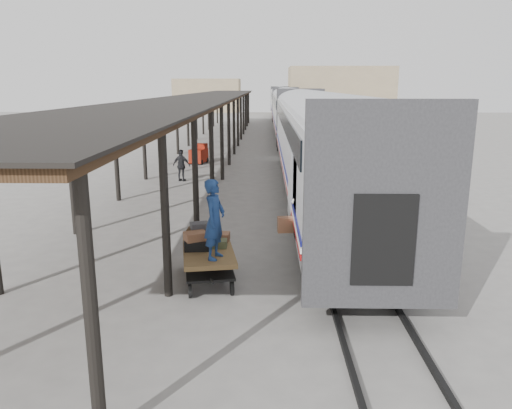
{
  "coord_description": "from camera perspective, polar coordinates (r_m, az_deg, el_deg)",
  "views": [
    {
      "loc": [
        0.97,
        -13.06,
        4.91
      ],
      "look_at": [
        0.7,
        0.29,
        1.7
      ],
      "focal_mm": 35.0,
      "sensor_mm": 36.0,
      "label": 1
    }
  ],
  "objects": [
    {
      "name": "ground",
      "position": [
        13.99,
        -2.91,
        -7.05
      ],
      "size": [
        160.0,
        160.0,
        0.0
      ],
      "primitive_type": "plane",
      "color": "slate",
      "rests_on": "ground"
    },
    {
      "name": "building_far",
      "position": [
        91.99,
        9.55,
        12.77
      ],
      "size": [
        18.0,
        10.0,
        8.0
      ],
      "primitive_type": "cube",
      "color": "tan",
      "rests_on": "ground"
    },
    {
      "name": "porter",
      "position": [
        11.79,
        -4.75,
        -1.71
      ],
      "size": [
        0.64,
        0.8,
        1.93
      ],
      "primitive_type": "imported",
      "rotation": [
        0.0,
        0.0,
        1.28
      ],
      "color": "navy",
      "rests_on": "baggage_cart"
    },
    {
      "name": "luggage_tug",
      "position": [
        32.26,
        -6.55,
        5.69
      ],
      "size": [
        1.15,
        1.56,
        1.24
      ],
      "rotation": [
        0.0,
        0.0,
        -0.23
      ],
      "color": "maroon",
      "rests_on": "ground"
    },
    {
      "name": "pedestrian",
      "position": [
        26.29,
        -8.5,
        4.44
      ],
      "size": [
        1.05,
        0.68,
        1.66
      ],
      "primitive_type": "imported",
      "rotation": [
        0.0,
        0.0,
        2.83
      ],
      "color": "black",
      "rests_on": "ground"
    },
    {
      "name": "suitcase_stack",
      "position": [
        12.98,
        -6.12,
        -3.83
      ],
      "size": [
        1.21,
        1.27,
        0.58
      ],
      "rotation": [
        0.0,
        0.0,
        0.17
      ],
      "color": "#3D3D40",
      "rests_on": "baggage_cart"
    },
    {
      "name": "train",
      "position": [
        46.96,
        3.95,
        10.78
      ],
      "size": [
        3.45,
        76.01,
        4.01
      ],
      "color": "silver",
      "rests_on": "ground"
    },
    {
      "name": "canopy",
      "position": [
        37.33,
        -5.68,
        12.06
      ],
      "size": [
        4.9,
        64.3,
        4.15
      ],
      "color": "#422B19",
      "rests_on": "ground"
    },
    {
      "name": "rails",
      "position": [
        47.36,
        3.9,
        7.61
      ],
      "size": [
        1.54,
        150.0,
        0.12
      ],
      "color": "black",
      "rests_on": "ground"
    },
    {
      "name": "building_left",
      "position": [
        95.71,
        -5.54,
        12.31
      ],
      "size": [
        12.0,
        8.0,
        6.0
      ],
      "primitive_type": "cube",
      "color": "tan",
      "rests_on": "ground"
    },
    {
      "name": "baggage_cart",
      "position": [
        12.79,
        -5.47,
        -6.01
      ],
      "size": [
        1.64,
        2.58,
        0.86
      ],
      "rotation": [
        0.0,
        0.0,
        0.17
      ],
      "color": "brown",
      "rests_on": "ground"
    }
  ]
}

